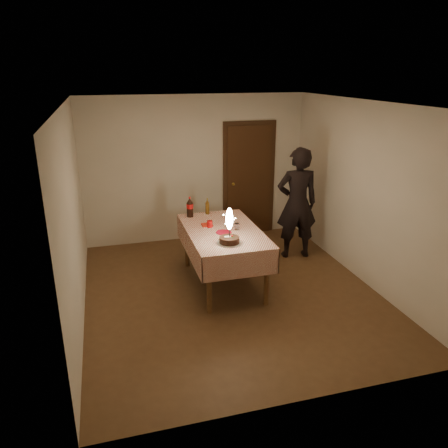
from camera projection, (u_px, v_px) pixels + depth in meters
The scene contains 11 objects.
ground at pixel (231, 292), 6.21m from camera, with size 4.00×4.50×0.01m, color brown.
room_shell at pixel (233, 177), 5.73m from camera, with size 4.04×4.54×2.62m.
dining_table at pixel (223, 237), 6.22m from camera, with size 1.02×1.72×0.85m.
birthday_cake at pixel (229, 234), 5.67m from camera, with size 0.33×0.33×0.48m.
red_plate at pixel (224, 232), 6.07m from camera, with size 0.22×0.22×0.01m, color red.
red_cup at pixel (210, 224), 6.26m from camera, with size 0.08×0.08×0.10m, color #B00C0C.
clear_cup at pixel (237, 226), 6.18m from camera, with size 0.07×0.07×0.09m, color silver.
napkin_stack at pixel (207, 225), 6.35m from camera, with size 0.15×0.15×0.02m, color red.
cola_bottle at pixel (190, 207), 6.68m from camera, with size 0.10×0.10×0.32m.
amber_bottle_left at pixel (207, 207), 6.82m from camera, with size 0.06×0.06×0.25m.
photographer at pixel (297, 203), 7.12m from camera, with size 0.73×0.53×1.85m.
Camera 1 is at (-1.58, -5.29, 3.00)m, focal length 35.00 mm.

